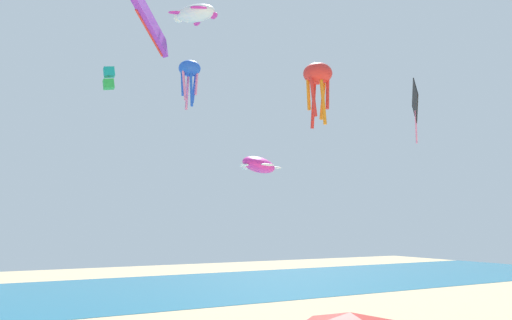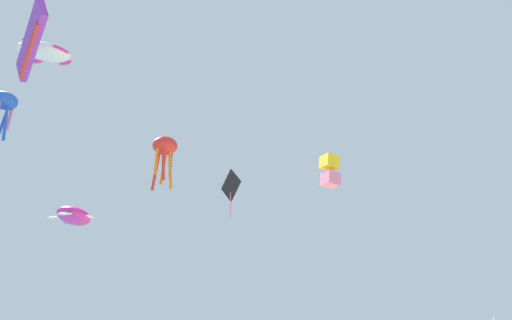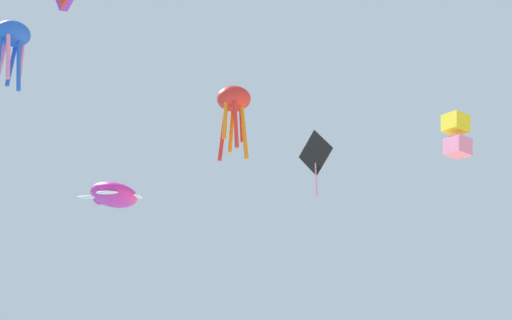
{
  "view_description": "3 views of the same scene",
  "coord_description": "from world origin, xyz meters",
  "px_view_note": "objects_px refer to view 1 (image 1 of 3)",
  "views": [
    {
      "loc": [
        -8.77,
        -10.42,
        5.82
      ],
      "look_at": [
        2.12,
        9.1,
        8.69
      ],
      "focal_mm": 35.23,
      "sensor_mm": 36.0,
      "label": 1
    },
    {
      "loc": [
        -17.05,
        2.89,
        3.79
      ],
      "look_at": [
        2.12,
        6.91,
        10.9
      ],
      "focal_mm": 28.53,
      "sensor_mm": 36.0,
      "label": 2
    },
    {
      "loc": [
        -19.58,
        9.28,
        4.33
      ],
      "look_at": [
        2.12,
        13.24,
        9.94
      ],
      "focal_mm": 40.35,
      "sensor_mm": 36.0,
      "label": 3
    }
  ],
  "objects_px": {
    "kite_turtle_white": "(195,14)",
    "kite_box_teal": "(109,78)",
    "kite_parafoil_purple": "(150,23)",
    "kite_diamond_black": "(415,103)",
    "kite_turtle_magenta": "(259,165)",
    "kite_octopus_red": "(318,77)",
    "kite_octopus_blue": "(190,71)"
  },
  "relations": [
    {
      "from": "kite_turtle_white",
      "to": "kite_diamond_black",
      "type": "xyz_separation_m",
      "value": [
        10.48,
        -11.45,
        -8.07
      ]
    },
    {
      "from": "kite_turtle_white",
      "to": "kite_diamond_black",
      "type": "distance_m",
      "value": 17.5
    },
    {
      "from": "kite_turtle_magenta",
      "to": "kite_octopus_red",
      "type": "distance_m",
      "value": 8.56
    },
    {
      "from": "kite_parafoil_purple",
      "to": "kite_octopus_red",
      "type": "relative_size",
      "value": 1.09
    },
    {
      "from": "kite_box_teal",
      "to": "kite_octopus_red",
      "type": "distance_m",
      "value": 16.19
    },
    {
      "from": "kite_turtle_white",
      "to": "kite_box_teal",
      "type": "height_order",
      "value": "kite_turtle_white"
    },
    {
      "from": "kite_parafoil_purple",
      "to": "kite_box_teal",
      "type": "height_order",
      "value": "kite_parafoil_purple"
    },
    {
      "from": "kite_diamond_black",
      "to": "kite_turtle_magenta",
      "type": "xyz_separation_m",
      "value": [
        -5.25,
        10.93,
        -3.15
      ]
    },
    {
      "from": "kite_octopus_blue",
      "to": "kite_parafoil_purple",
      "type": "distance_m",
      "value": 8.67
    },
    {
      "from": "kite_box_teal",
      "to": "kite_turtle_magenta",
      "type": "bearing_deg",
      "value": 73.07
    },
    {
      "from": "kite_parafoil_purple",
      "to": "kite_diamond_black",
      "type": "bearing_deg",
      "value": -79.4
    },
    {
      "from": "kite_diamond_black",
      "to": "kite_box_teal",
      "type": "height_order",
      "value": "kite_box_teal"
    },
    {
      "from": "kite_octopus_blue",
      "to": "kite_turtle_white",
      "type": "bearing_deg",
      "value": 107.98
    },
    {
      "from": "kite_parafoil_purple",
      "to": "kite_turtle_white",
      "type": "bearing_deg",
      "value": -16.27
    },
    {
      "from": "kite_octopus_blue",
      "to": "kite_box_teal",
      "type": "bearing_deg",
      "value": 31.45
    },
    {
      "from": "kite_turtle_white",
      "to": "kite_box_teal",
      "type": "bearing_deg",
      "value": 23.41
    },
    {
      "from": "kite_octopus_blue",
      "to": "kite_octopus_red",
      "type": "xyz_separation_m",
      "value": [
        4.8,
        -11.19,
        -2.75
      ]
    },
    {
      "from": "kite_turtle_magenta",
      "to": "kite_box_teal",
      "type": "relative_size",
      "value": 2.41
    },
    {
      "from": "kite_parafoil_purple",
      "to": "kite_turtle_magenta",
      "type": "xyz_separation_m",
      "value": [
        9.47,
        2.17,
        -8.69
      ]
    },
    {
      "from": "kite_octopus_blue",
      "to": "kite_box_teal",
      "type": "xyz_separation_m",
      "value": [
        -6.43,
        0.39,
        -1.45
      ]
    },
    {
      "from": "kite_turtle_white",
      "to": "kite_box_teal",
      "type": "xyz_separation_m",
      "value": [
        -5.21,
        4.41,
        -4.61
      ]
    },
    {
      "from": "kite_parafoil_purple",
      "to": "kite_diamond_black",
      "type": "relative_size",
      "value": 1.12
    },
    {
      "from": "kite_octopus_blue",
      "to": "kite_parafoil_purple",
      "type": "bearing_deg",
      "value": 85.75
    },
    {
      "from": "kite_octopus_blue",
      "to": "kite_turtle_magenta",
      "type": "distance_m",
      "value": 10.08
    },
    {
      "from": "kite_parafoil_purple",
      "to": "kite_box_teal",
      "type": "distance_m",
      "value": 7.45
    },
    {
      "from": "kite_turtle_magenta",
      "to": "kite_diamond_black",
      "type": "bearing_deg",
      "value": -113.69
    },
    {
      "from": "kite_turtle_white",
      "to": "kite_parafoil_purple",
      "type": "height_order",
      "value": "kite_turtle_white"
    },
    {
      "from": "kite_octopus_red",
      "to": "kite_diamond_black",
      "type": "bearing_deg",
      "value": -8.15
    },
    {
      "from": "kite_turtle_magenta",
      "to": "kite_octopus_red",
      "type": "height_order",
      "value": "kite_octopus_red"
    },
    {
      "from": "kite_octopus_blue",
      "to": "kite_octopus_red",
      "type": "bearing_deg",
      "value": 148.17
    },
    {
      "from": "kite_diamond_black",
      "to": "kite_octopus_red",
      "type": "relative_size",
      "value": 0.98
    },
    {
      "from": "kite_turtle_magenta",
      "to": "kite_box_teal",
      "type": "height_order",
      "value": "kite_box_teal"
    }
  ]
}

